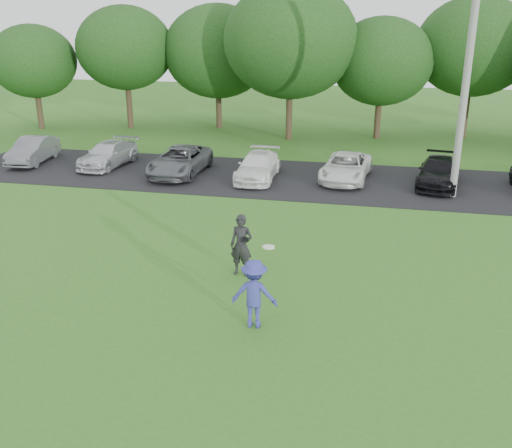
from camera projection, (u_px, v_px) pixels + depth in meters
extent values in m
plane|color=#356B1E|center=(223.00, 328.00, 13.05)|extent=(100.00, 100.00, 0.00)
cube|color=black|center=(302.00, 179.00, 24.98)|extent=(32.00, 6.50, 0.03)
cylinder|color=gray|center=(467.00, 77.00, 21.01)|extent=(0.28, 0.28, 9.25)
imported|color=#353997|center=(254.00, 294.00, 12.89)|extent=(1.08, 0.64, 1.63)
cylinder|color=white|center=(269.00, 247.00, 12.45)|extent=(0.27, 0.27, 0.05)
imported|color=black|center=(241.00, 245.00, 15.50)|extent=(0.67, 0.48, 1.73)
cube|color=black|center=(246.00, 240.00, 15.21)|extent=(0.15, 0.12, 0.10)
imported|color=slate|center=(33.00, 150.00, 27.61)|extent=(1.78, 3.82, 1.21)
imported|color=silver|center=(108.00, 154.00, 26.97)|extent=(1.91, 3.98, 1.12)
imported|color=#5A5C62|center=(180.00, 161.00, 25.60)|extent=(2.04, 4.37, 1.21)
imported|color=white|center=(258.00, 166.00, 24.80)|extent=(1.66, 3.91, 1.13)
imported|color=white|center=(346.00, 167.00, 24.67)|extent=(2.22, 4.20, 1.13)
imported|color=black|center=(438.00, 172.00, 23.84)|extent=(2.15, 4.13, 1.14)
cylinder|color=#38281C|center=(40.00, 111.00, 36.11)|extent=(0.36, 0.36, 2.20)
ellipsoid|color=#214C19|center=(33.00, 61.00, 35.07)|extent=(5.20, 5.20, 4.42)
cylinder|color=#38281C|center=(129.00, 107.00, 36.21)|extent=(0.36, 0.36, 2.70)
ellipsoid|color=#214C19|center=(125.00, 48.00, 34.99)|extent=(5.94, 5.94, 5.05)
cylinder|color=#38281C|center=(219.00, 110.00, 36.48)|extent=(0.36, 0.36, 2.20)
ellipsoid|color=#214C19|center=(218.00, 51.00, 35.25)|extent=(6.68, 6.68, 5.68)
cylinder|color=#38281C|center=(289.00, 116.00, 32.82)|extent=(0.36, 0.36, 2.70)
ellipsoid|color=#214C19|center=(291.00, 41.00, 31.41)|extent=(7.42, 7.42, 6.31)
cylinder|color=#38281C|center=(378.00, 119.00, 33.19)|extent=(0.36, 0.36, 2.20)
ellipsoid|color=#214C19|center=(382.00, 61.00, 32.08)|extent=(5.76, 5.76, 4.90)
cylinder|color=#38281C|center=(465.00, 114.00, 33.39)|extent=(0.36, 0.36, 2.70)
ellipsoid|color=#214C19|center=(474.00, 47.00, 32.09)|extent=(6.50, 6.50, 5.53)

